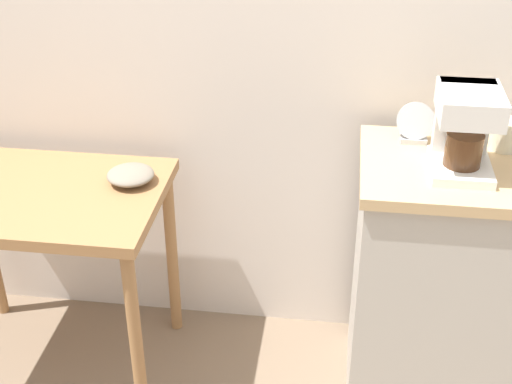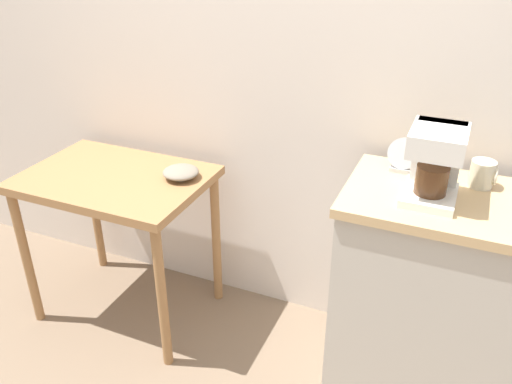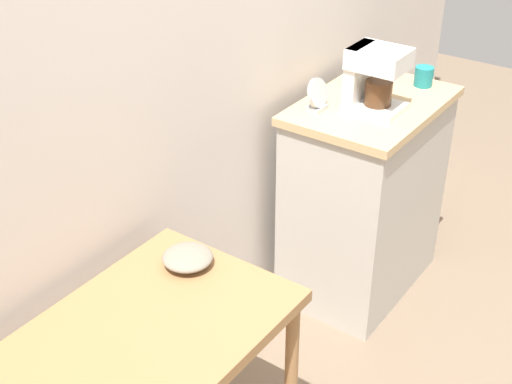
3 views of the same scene
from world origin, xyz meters
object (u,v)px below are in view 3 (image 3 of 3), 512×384
bowl_stoneware (188,257)px  mug_small_cream (356,77)px  table_clock (318,96)px  mug_blue (381,69)px  coffee_maker (373,76)px  mug_dark_teal (424,76)px

bowl_stoneware → mug_small_cream: mug_small_cream is taller
bowl_stoneware → mug_small_cream: size_ratio=1.63×
bowl_stoneware → table_clock: (0.94, 0.10, 0.20)m
mug_small_cream → mug_blue: bearing=-13.9°
coffee_maker → mug_small_cream: bearing=43.8°
bowl_stoneware → coffee_maker: bearing=-4.1°
bowl_stoneware → mug_blue: (1.38, 0.04, 0.19)m
mug_dark_teal → mug_blue: (-0.04, 0.19, 0.01)m
bowl_stoneware → table_clock: 0.96m
mug_blue → table_clock: 0.45m
coffee_maker → mug_small_cream: size_ratio=2.62×
mug_small_cream → table_clock: (-0.29, 0.02, 0.01)m
mug_small_cream → table_clock: size_ratio=0.75×
bowl_stoneware → mug_dark_teal: size_ratio=1.86×
coffee_maker → table_clock: bearing=126.1°
mug_dark_teal → mug_small_cream: mug_small_cream is taller
mug_blue → mug_small_cream: same height
mug_dark_teal → coffee_maker: bearing=168.7°
mug_blue → mug_dark_teal: bearing=-77.4°
coffee_maker → mug_dark_teal: bearing=-11.3°
bowl_stoneware → coffee_maker: size_ratio=0.62×
mug_blue → mug_small_cream: (-0.16, 0.04, 0.00)m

